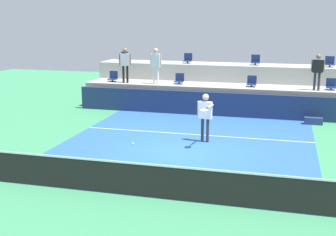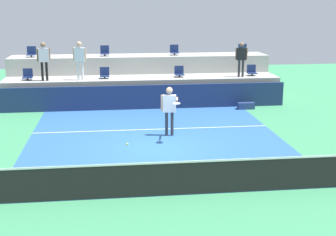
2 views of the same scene
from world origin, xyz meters
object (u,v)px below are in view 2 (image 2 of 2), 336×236
at_px(stadium_chair_upper_left, 105,52).
at_px(spectator_leaning_on_rail, 241,56).
at_px(stadium_chair_lower_far_left, 28,75).
at_px(tennis_ball, 127,144).
at_px(stadium_chair_lower_right, 179,72).
at_px(equipment_bag, 246,106).
at_px(stadium_chair_upper_far_left, 31,53).
at_px(stadium_chair_upper_right, 174,51).
at_px(tennis_player, 170,106).
at_px(stadium_chair_lower_far_right, 252,71).
at_px(spectator_in_grey, 44,57).
at_px(spectator_in_white, 80,57).
at_px(stadium_chair_lower_left, 105,74).
at_px(stadium_chair_upper_far_right, 243,50).

height_order(stadium_chair_upper_left, spectator_leaning_on_rail, spectator_leaning_on_rail).
xyz_separation_m(stadium_chair_lower_far_left, tennis_ball, (4.22, -8.99, -0.74)).
bearing_deg(stadium_chair_lower_far_left, stadium_chair_lower_right, 0.00).
relative_size(stadium_chair_upper_left, spectator_leaning_on_rail, 0.32).
relative_size(spectator_leaning_on_rail, equipment_bag, 2.17).
relative_size(stadium_chair_upper_far_left, stadium_chair_upper_right, 1.00).
bearing_deg(tennis_player, stadium_chair_lower_far_left, 135.56).
bearing_deg(stadium_chair_upper_right, tennis_player, -99.05).
xyz_separation_m(stadium_chair_upper_left, tennis_ball, (0.67, -10.79, -1.59)).
bearing_deg(equipment_bag, stadium_chair_lower_far_right, 67.37).
bearing_deg(tennis_player, tennis_ball, -117.25).
relative_size(stadium_chair_lower_far_right, stadium_chair_upper_far_left, 1.00).
height_order(spectator_in_grey, spectator_in_white, spectator_in_white).
bearing_deg(stadium_chair_lower_far_right, tennis_ball, -125.62).
bearing_deg(stadium_chair_upper_far_left, tennis_player, -51.93).
distance_m(stadium_chair_upper_left, stadium_chair_upper_right, 3.54).
bearing_deg(equipment_bag, stadium_chair_lower_right, 146.88).
height_order(stadium_chair_lower_far_right, spectator_in_grey, spectator_in_grey).
bearing_deg(spectator_in_grey, stadium_chair_upper_right, 19.22).
bearing_deg(stadium_chair_lower_far_left, tennis_player, -44.44).
xyz_separation_m(stadium_chair_lower_left, stadium_chair_upper_far_right, (7.16, 1.80, 0.85)).
xyz_separation_m(spectator_leaning_on_rail, equipment_bag, (-0.11, -1.45, -2.09)).
xyz_separation_m(stadium_chair_lower_far_right, tennis_ball, (-6.44, -8.99, -0.74)).
distance_m(stadium_chair_upper_left, tennis_player, 8.01).
height_order(stadium_chair_lower_far_left, stadium_chair_upper_right, stadium_chair_upper_right).
distance_m(stadium_chair_upper_far_right, tennis_ball, 12.68).
relative_size(stadium_chair_upper_far_left, spectator_in_white, 0.29).
relative_size(stadium_chair_upper_left, tennis_player, 0.29).
bearing_deg(spectator_in_grey, tennis_ball, -68.45).
distance_m(stadium_chair_lower_left, stadium_chair_upper_far_right, 7.43).
xyz_separation_m(stadium_chair_upper_left, tennis_player, (2.33, -7.57, -1.20)).
height_order(stadium_chair_lower_far_left, stadium_chair_upper_far_right, stadium_chair_upper_far_right).
relative_size(stadium_chair_upper_right, spectator_in_white, 0.29).
bearing_deg(stadium_chair_upper_right, equipment_bag, -52.32).
bearing_deg(spectator_leaning_on_rail, stadium_chair_upper_right, 143.18).
bearing_deg(spectator_in_grey, tennis_player, -46.79).
relative_size(stadium_chair_lower_far_left, spectator_leaning_on_rail, 0.32).
height_order(stadium_chair_lower_right, equipment_bag, stadium_chair_lower_right).
distance_m(stadium_chair_lower_far_right, tennis_ball, 11.08).
bearing_deg(spectator_in_grey, equipment_bag, -9.10).
distance_m(stadium_chair_upper_left, spectator_leaning_on_rail, 6.81).
xyz_separation_m(stadium_chair_upper_left, equipment_bag, (6.35, -3.64, -2.16)).
height_order(stadium_chair_lower_far_left, spectator_in_white, spectator_in_white).
xyz_separation_m(stadium_chair_upper_right, equipment_bag, (2.81, -3.64, -2.16)).
height_order(stadium_chair_lower_far_left, stadium_chair_upper_left, stadium_chair_upper_left).
distance_m(stadium_chair_lower_far_right, spectator_leaning_on_rail, 1.09).
height_order(stadium_chair_upper_far_right, equipment_bag, stadium_chair_upper_far_right).
bearing_deg(tennis_player, stadium_chair_upper_right, 80.95).
relative_size(stadium_chair_upper_right, spectator_in_grey, 0.30).
height_order(stadium_chair_upper_right, spectator_in_grey, spectator_in_grey).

